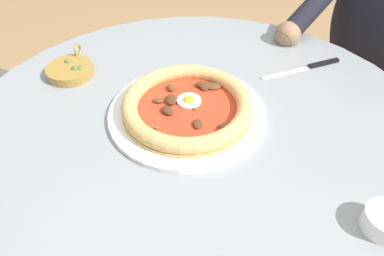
# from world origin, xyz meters

# --- Properties ---
(dining_table) EXTENTS (1.00, 1.00, 0.71)m
(dining_table) POSITION_xyz_m (0.00, 0.00, 0.59)
(dining_table) COLOR gray
(dining_table) RESTS_ON ground
(pizza_on_plate) EXTENTS (0.33, 0.33, 0.04)m
(pizza_on_plate) POSITION_xyz_m (0.03, -0.05, 0.73)
(pizza_on_plate) COLOR white
(pizza_on_plate) RESTS_ON dining_table
(steak_knife) EXTENTS (0.20, 0.10, 0.01)m
(steak_knife) POSITION_xyz_m (-0.26, -0.25, 0.71)
(steak_knife) COLOR silver
(steak_knife) RESTS_ON dining_table
(olive_pan) EXTENTS (0.11, 0.13, 0.05)m
(olive_pan) POSITION_xyz_m (0.31, -0.18, 0.72)
(olive_pan) COLOR olive
(olive_pan) RESTS_ON dining_table
(diner_person) EXTENTS (0.57, 0.44, 1.14)m
(diner_person) POSITION_xyz_m (-0.52, -0.50, 0.50)
(diner_person) COLOR #282833
(diner_person) RESTS_ON ground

